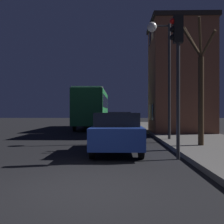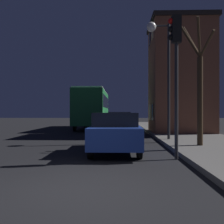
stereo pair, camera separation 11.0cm
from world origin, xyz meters
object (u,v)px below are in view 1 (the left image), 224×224
(traffic_light, at_px, (177,57))
(bus, at_px, (92,106))
(streetlamp, at_px, (160,52))
(car_mid_lane, at_px, (119,122))
(bare_tree, at_px, (200,85))
(car_far_lane, at_px, (121,120))
(car_near_lane, at_px, (117,131))

(traffic_light, relative_size, bus, 0.51)
(streetlamp, height_order, car_mid_lane, streetlamp)
(traffic_light, relative_size, bare_tree, 0.91)
(bare_tree, bearing_deg, bus, 114.43)
(car_far_lane, bearing_deg, bus, -138.18)
(streetlamp, distance_m, bare_tree, 3.34)
(bare_tree, relative_size, car_mid_lane, 1.10)
(streetlamp, distance_m, car_near_lane, 5.56)
(bare_tree, height_order, car_far_lane, bare_tree)
(traffic_light, distance_m, car_far_lane, 18.05)
(car_near_lane, bearing_deg, bare_tree, 14.24)
(car_mid_lane, height_order, car_far_lane, car_mid_lane)
(streetlamp, relative_size, car_far_lane, 1.60)
(bus, bearing_deg, traffic_light, -73.93)
(car_near_lane, height_order, car_far_lane, car_near_lane)
(streetlamp, xyz_separation_m, bus, (-4.63, 10.61, -2.57))
(traffic_light, height_order, car_far_lane, traffic_light)
(bare_tree, xyz_separation_m, car_mid_lane, (-3.37, 7.99, -1.90))
(bus, distance_m, car_far_lane, 3.97)
(streetlamp, relative_size, bare_tree, 1.16)
(car_near_lane, bearing_deg, bus, 99.77)
(streetlamp, height_order, traffic_light, streetlamp)
(bare_tree, bearing_deg, streetlamp, 117.95)
(bus, xyz_separation_m, car_far_lane, (2.77, 2.48, -1.38))
(bus, xyz_separation_m, car_mid_lane, (2.53, -5.00, -1.31))
(bus, bearing_deg, car_mid_lane, -63.14)
(traffic_light, bearing_deg, car_far_lane, 95.25)
(car_mid_lane, bearing_deg, streetlamp, -69.44)
(streetlamp, height_order, car_near_lane, streetlamp)
(car_mid_lane, bearing_deg, bare_tree, -67.15)
(car_near_lane, bearing_deg, car_mid_lane, 89.09)
(streetlamp, height_order, car_far_lane, streetlamp)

